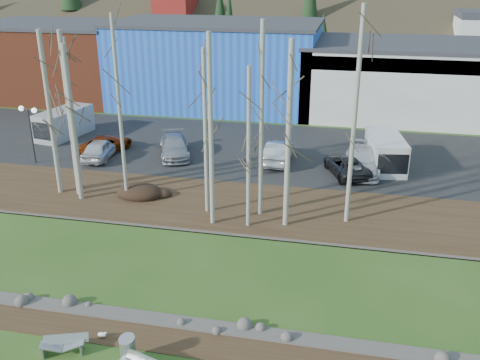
% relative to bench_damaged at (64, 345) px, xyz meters
% --- Properties ---
extents(dirt_strip, '(80.00, 1.80, 0.03)m').
position_rel_bench_damaged_xyz_m(dirt_strip, '(2.20, 1.59, -0.35)').
color(dirt_strip, '#382616').
rests_on(dirt_strip, ground).
extents(near_bank_rocks, '(80.00, 0.80, 0.50)m').
position_rel_bench_damaged_xyz_m(near_bank_rocks, '(2.20, 2.59, -0.37)').
color(near_bank_rocks, '#47423D').
rests_on(near_bank_rocks, ground).
extents(river, '(80.00, 8.00, 0.90)m').
position_rel_bench_damaged_xyz_m(river, '(2.20, 6.69, -0.37)').
color(river, black).
rests_on(river, ground).
extents(far_bank_rocks, '(80.00, 0.80, 0.46)m').
position_rel_bench_damaged_xyz_m(far_bank_rocks, '(2.20, 10.79, -0.37)').
color(far_bank_rocks, '#47423D').
rests_on(far_bank_rocks, ground).
extents(far_bank, '(80.00, 7.00, 0.15)m').
position_rel_bench_damaged_xyz_m(far_bank, '(2.20, 13.99, -0.29)').
color(far_bank, '#382616').
rests_on(far_bank, ground).
extents(parking_lot, '(80.00, 14.00, 0.14)m').
position_rel_bench_damaged_xyz_m(parking_lot, '(2.20, 24.49, -0.30)').
color(parking_lot, black).
rests_on(parking_lot, ground).
extents(building_brick, '(16.32, 12.24, 7.80)m').
position_rel_bench_damaged_xyz_m(building_brick, '(-21.80, 38.49, 3.54)').
color(building_brick, brown).
rests_on(building_brick, ground).
extents(building_blue, '(20.40, 12.24, 8.30)m').
position_rel_bench_damaged_xyz_m(building_blue, '(-3.80, 38.49, 3.79)').
color(building_blue, blue).
rests_on(building_blue, ground).
extents(building_white, '(18.36, 12.24, 6.80)m').
position_rel_bench_damaged_xyz_m(building_white, '(14.20, 38.47, 3.04)').
color(building_white, '#BABBB7').
rests_on(building_white, ground).
extents(bench_damaged, '(1.72, 1.03, 0.73)m').
position_rel_bench_damaged_xyz_m(bench_damaged, '(0.00, 0.00, 0.00)').
color(bench_damaged, '#A2A4A7').
rests_on(bench_damaged, ground).
extents(litter_bin, '(0.76, 0.76, 1.00)m').
position_rel_bench_damaged_xyz_m(litter_bin, '(2.57, 0.03, 0.13)').
color(litter_bin, '#A2A4A7').
rests_on(litter_bin, ground).
extents(seagull, '(0.42, 0.19, 0.30)m').
position_rel_bench_damaged_xyz_m(seagull, '(1.02, 1.08, -0.20)').
color(seagull, gold).
rests_on(seagull, ground).
extents(dirt_mound, '(2.91, 2.06, 0.57)m').
position_rel_bench_damaged_xyz_m(dirt_mound, '(-2.64, 14.05, 0.07)').
color(dirt_mound, black).
rests_on(dirt_mound, far_bank).
extents(birch_0, '(0.28, 0.28, 10.00)m').
position_rel_bench_damaged_xyz_m(birch_0, '(-7.78, 13.58, 4.78)').
color(birch_0, '#A2A093').
rests_on(birch_0, far_bank).
extents(birch_1, '(0.19, 0.19, 9.46)m').
position_rel_bench_damaged_xyz_m(birch_1, '(-6.89, 14.64, 4.51)').
color(birch_1, '#A2A093').
rests_on(birch_1, far_bank).
extents(birch_2, '(0.30, 0.30, 9.36)m').
position_rel_bench_damaged_xyz_m(birch_2, '(-6.01, 12.95, 4.46)').
color(birch_2, '#A2A093').
rests_on(birch_2, far_bank).
extents(birch_3, '(0.22, 0.22, 10.97)m').
position_rel_bench_damaged_xyz_m(birch_3, '(-3.23, 13.47, 5.27)').
color(birch_3, '#A2A093').
rests_on(birch_3, far_bank).
extents(birch_4, '(0.25, 0.25, 10.38)m').
position_rel_bench_damaged_xyz_m(birch_4, '(2.75, 11.41, 4.97)').
color(birch_4, '#A2A093').
rests_on(birch_4, far_bank).
extents(birch_5, '(0.22, 0.22, 9.39)m').
position_rel_bench_damaged_xyz_m(birch_5, '(2.06, 12.82, 4.48)').
color(birch_5, '#A2A093').
rests_on(birch_5, far_bank).
extents(birch_6, '(0.22, 0.22, 8.78)m').
position_rel_bench_damaged_xyz_m(birch_6, '(4.75, 11.52, 4.17)').
color(birch_6, '#A2A093').
rests_on(birch_6, far_bank).
extents(birch_7, '(0.26, 0.26, 10.85)m').
position_rel_bench_damaged_xyz_m(birch_7, '(5.13, 13.14, 5.21)').
color(birch_7, '#A2A093').
rests_on(birch_7, far_bank).
extents(birch_8, '(0.29, 0.29, 10.08)m').
position_rel_bench_damaged_xyz_m(birch_8, '(6.75, 12.04, 4.82)').
color(birch_8, '#A2A093').
rests_on(birch_8, far_bank).
extents(birch_9, '(0.24, 0.24, 11.68)m').
position_rel_bench_damaged_xyz_m(birch_9, '(10.04, 13.18, 5.62)').
color(birch_9, '#A2A093').
rests_on(birch_9, far_bank).
extents(birch_10, '(0.28, 0.28, 10.00)m').
position_rel_bench_damaged_xyz_m(birch_10, '(-6.50, 13.58, 4.78)').
color(birch_10, '#A2A093').
rests_on(birch_10, far_bank).
extents(street_lamp, '(1.55, 0.67, 4.16)m').
position_rel_bench_damaged_xyz_m(street_lamp, '(-12.29, 18.05, 3.05)').
color(street_lamp, '#262628').
rests_on(street_lamp, parking_lot).
extents(car_0, '(2.08, 4.44, 1.47)m').
position_rel_bench_damaged_xyz_m(car_0, '(-8.07, 19.99, 0.51)').
color(car_0, silver).
rests_on(car_0, parking_lot).
extents(car_1, '(3.27, 5.02, 1.28)m').
position_rel_bench_damaged_xyz_m(car_1, '(-8.29, 21.35, 0.41)').
color(car_1, maroon).
rests_on(car_1, parking_lot).
extents(car_2, '(3.72, 5.44, 1.46)m').
position_rel_bench_damaged_xyz_m(car_2, '(-2.89, 21.66, 0.50)').
color(car_2, '#999BA1').
rests_on(car_2, parking_lot).
extents(car_3, '(1.81, 4.74, 1.54)m').
position_rel_bench_damaged_xyz_m(car_3, '(4.93, 21.93, 0.54)').
color(car_3, '#BEBEC0').
rests_on(car_3, parking_lot).
extents(car_4, '(3.73, 5.13, 1.30)m').
position_rel_bench_damaged_xyz_m(car_4, '(9.83, 20.42, 0.42)').
color(car_4, black).
rests_on(car_4, parking_lot).
extents(car_5, '(2.41, 5.54, 1.59)m').
position_rel_bench_damaged_xyz_m(car_5, '(10.86, 21.27, 0.57)').
color(car_5, silver).
rests_on(car_5, parking_lot).
extents(van_white, '(2.89, 5.39, 2.24)m').
position_rel_bench_damaged_xyz_m(van_white, '(12.48, 22.35, 0.89)').
color(van_white, white).
rests_on(van_white, parking_lot).
extents(van_grey, '(3.08, 5.48, 2.26)m').
position_rel_bench_damaged_xyz_m(van_grey, '(-13.44, 24.21, 0.90)').
color(van_grey, silver).
rests_on(van_grey, parking_lot).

